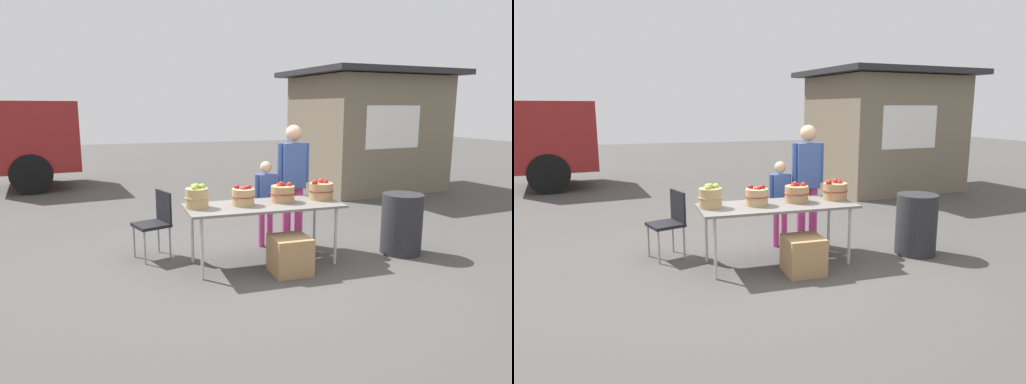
% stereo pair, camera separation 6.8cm
% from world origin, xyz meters
% --- Properties ---
extents(ground_plane, '(40.00, 40.00, 0.00)m').
position_xyz_m(ground_plane, '(0.00, 0.00, 0.00)').
color(ground_plane, '#474442').
extents(market_table, '(1.90, 0.76, 0.75)m').
position_xyz_m(market_table, '(0.00, 0.00, 0.71)').
color(market_table, slate).
rests_on(market_table, ground).
extents(apple_basket_green_0, '(0.29, 0.29, 0.29)m').
position_xyz_m(apple_basket_green_0, '(-0.80, 0.07, 0.88)').
color(apple_basket_green_0, tan).
rests_on(apple_basket_green_0, market_table).
extents(apple_basket_red_0, '(0.29, 0.29, 0.25)m').
position_xyz_m(apple_basket_red_0, '(-0.25, 0.04, 0.86)').
color(apple_basket_red_0, tan).
rests_on(apple_basket_red_0, market_table).
extents(apple_basket_red_1, '(0.31, 0.31, 0.26)m').
position_xyz_m(apple_basket_red_1, '(0.28, 0.08, 0.86)').
color(apple_basket_red_1, '#A87F51').
rests_on(apple_basket_red_1, market_table).
extents(apple_basket_red_2, '(0.33, 0.33, 0.27)m').
position_xyz_m(apple_basket_red_2, '(0.81, 0.08, 0.86)').
color(apple_basket_red_2, '#A87F51').
rests_on(apple_basket_red_2, market_table).
extents(vendor_adult, '(0.44, 0.26, 1.68)m').
position_xyz_m(vendor_adult, '(0.65, 0.63, 0.99)').
color(vendor_adult, '#CC3F8C').
rests_on(vendor_adult, ground).
extents(child_customer, '(0.32, 0.17, 1.19)m').
position_xyz_m(child_customer, '(0.26, 0.67, 0.70)').
color(child_customer, '#CC3F8C').
rests_on(child_customer, ground).
extents(food_kiosk, '(3.77, 3.24, 2.74)m').
position_xyz_m(food_kiosk, '(4.11, 4.38, 1.38)').
color(food_kiosk, '#726651').
rests_on(food_kiosk, ground).
extents(folding_chair, '(0.51, 0.51, 0.86)m').
position_xyz_m(folding_chair, '(-1.23, 0.65, 0.51)').
color(folding_chair, black).
rests_on(folding_chair, ground).
extents(trash_barrel, '(0.53, 0.53, 0.80)m').
position_xyz_m(trash_barrel, '(1.87, -0.18, 0.40)').
color(trash_barrel, '#262628').
rests_on(trash_barrel, ground).
extents(produce_crate, '(0.44, 0.44, 0.44)m').
position_xyz_m(produce_crate, '(0.19, -0.41, 0.22)').
color(produce_crate, '#A87F51').
rests_on(produce_crate, ground).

